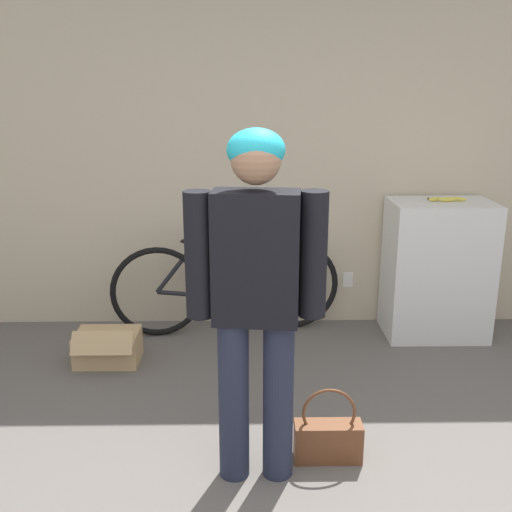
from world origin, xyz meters
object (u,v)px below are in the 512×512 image
at_px(person, 256,285).
at_px(bicycle, 226,286).
at_px(banana, 446,199).
at_px(handbag, 328,438).
at_px(cardboard_box, 108,347).

bearing_deg(person, bicycle, 102.75).
distance_m(banana, handbag, 2.14).
bearing_deg(banana, handbag, -123.00).
xyz_separation_m(person, banana, (1.42, 1.72, 0.06)).
bearing_deg(person, handbag, 22.73).
xyz_separation_m(person, bicycle, (-0.20, 1.77, -0.62)).
bearing_deg(cardboard_box, bicycle, 32.65).
bearing_deg(bicycle, person, -90.76).
distance_m(bicycle, handbag, 1.78).
height_order(banana, handbag, banana).
relative_size(bicycle, banana, 6.01).
bearing_deg(bicycle, cardboard_box, -154.53).
relative_size(person, handbag, 4.18).
height_order(bicycle, handbag, bicycle).
xyz_separation_m(banana, cardboard_box, (-2.43, -0.47, -0.94)).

